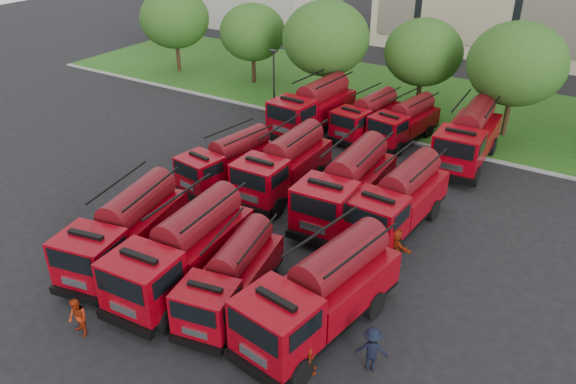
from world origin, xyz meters
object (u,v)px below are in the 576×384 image
(fire_truck_11, at_px, (468,137))
(firefighter_0, at_px, (225,339))
(fire_truck_8, at_px, (313,107))
(fire_truck_0, at_px, (125,229))
(fire_truck_2, at_px, (232,277))
(fire_truck_5, at_px, (284,164))
(firefighter_3, at_px, (370,368))
(fire_truck_10, at_px, (404,122))
(fire_truck_7, at_px, (399,199))
(firefighter_4, at_px, (181,250))
(fire_truck_9, at_px, (367,116))
(firefighter_5, at_px, (394,263))
(fire_truck_3, at_px, (321,292))
(firefighter_2, at_px, (310,371))
(fire_truck_1, at_px, (183,250))
(fire_truck_4, at_px, (228,161))
(firefighter_1, at_px, (82,334))
(fire_truck_6, at_px, (347,186))

(fire_truck_11, relative_size, firefighter_0, 4.48)
(fire_truck_8, bearing_deg, firefighter_0, -65.38)
(fire_truck_11, bearing_deg, fire_truck_0, -121.48)
(fire_truck_2, xyz_separation_m, fire_truck_5, (-3.62, 9.73, 0.23))
(fire_truck_8, relative_size, firefighter_3, 4.27)
(fire_truck_2, distance_m, fire_truck_10, 20.23)
(fire_truck_7, distance_m, fire_truck_11, 9.68)
(fire_truck_2, distance_m, firefighter_4, 5.22)
(firefighter_3, xyz_separation_m, firefighter_4, (-11.11, 2.07, 0.00))
(fire_truck_0, height_order, fire_truck_9, fire_truck_0)
(fire_truck_0, relative_size, fire_truck_11, 0.98)
(fire_truck_7, relative_size, firefighter_5, 4.06)
(fire_truck_7, bearing_deg, fire_truck_3, -84.61)
(firefighter_2, bearing_deg, firefighter_4, 41.88)
(fire_truck_1, xyz_separation_m, firefighter_5, (7.28, 6.41, -1.79))
(fire_truck_2, distance_m, fire_truck_11, 19.55)
(fire_truck_11, relative_size, firefighter_4, 4.74)
(fire_truck_3, distance_m, fire_truck_4, 13.42)
(fire_truck_4, distance_m, fire_truck_5, 3.43)
(fire_truck_1, xyz_separation_m, fire_truck_11, (6.85, 19.03, 0.01))
(fire_truck_3, xyz_separation_m, firefighter_1, (-7.86, -5.41, -1.79))
(fire_truck_2, distance_m, firefighter_1, 6.35)
(fire_truck_4, relative_size, firefighter_0, 3.77)
(fire_truck_11, distance_m, firefighter_5, 12.75)
(fire_truck_2, height_order, firefighter_5, fire_truck_2)
(firefighter_2, bearing_deg, fire_truck_4, 20.34)
(fire_truck_7, height_order, firefighter_5, fire_truck_7)
(fire_truck_7, distance_m, fire_truck_8, 13.76)
(firefighter_2, bearing_deg, fire_truck_3, -7.68)
(fire_truck_3, bearing_deg, firefighter_0, -129.39)
(fire_truck_8, relative_size, firefighter_4, 4.75)
(fire_truck_7, distance_m, firefighter_2, 11.14)
(fire_truck_1, bearing_deg, firefighter_4, 133.12)
(firefighter_3, bearing_deg, fire_truck_1, -21.48)
(fire_truck_4, distance_m, fire_truck_7, 10.44)
(fire_truck_6, xyz_separation_m, fire_truck_8, (-7.47, 9.45, -0.03))
(fire_truck_5, distance_m, fire_truck_11, 12.19)
(fire_truck_2, relative_size, firefighter_1, 3.92)
(fire_truck_1, bearing_deg, fire_truck_11, 66.20)
(firefighter_4, bearing_deg, fire_truck_9, -58.63)
(fire_truck_11, height_order, firefighter_5, fire_truck_11)
(fire_truck_1, height_order, firefighter_2, fire_truck_1)
(fire_truck_3, distance_m, fire_truck_6, 8.96)
(fire_truck_11, xyz_separation_m, firefighter_4, (-8.82, -17.20, -1.80))
(fire_truck_0, height_order, fire_truck_7, fire_truck_0)
(fire_truck_8, distance_m, fire_truck_10, 6.51)
(firefighter_1, relative_size, firefighter_2, 0.91)
(fire_truck_9, bearing_deg, fire_truck_10, 15.77)
(firefighter_5, bearing_deg, fire_truck_7, -42.27)
(fire_truck_10, distance_m, firefighter_2, 22.38)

